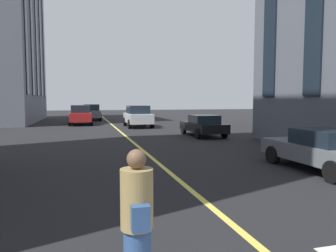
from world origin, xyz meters
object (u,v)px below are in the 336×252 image
object	(u,v)px
car_red_parked_a	(81,115)
car_grey_mid	(323,150)
car_white_near	(138,116)
car_black_parked_b	(203,125)
car_grey_trailing	(91,112)
car_silver_oncoming	(93,113)
pedestrian_companion	(137,224)

from	to	relation	value
car_red_parked_a	car_grey_mid	bearing A→B (deg)	-161.26
car_grey_mid	car_red_parked_a	distance (m)	24.22
car_white_near	car_red_parked_a	bearing A→B (deg)	50.32
car_red_parked_a	car_black_parked_b	bearing A→B (deg)	-147.54
car_grey_mid	car_black_parked_b	xyz separation A→B (m)	(10.70, 0.00, 0.00)
car_red_parked_a	car_grey_trailing	distance (m)	6.76
car_grey_mid	car_grey_trailing	xyz separation A→B (m)	(29.60, 6.62, 0.27)
car_red_parked_a	car_silver_oncoming	distance (m)	12.23
car_silver_oncoming	car_white_near	distance (m)	16.51
pedestrian_companion	car_grey_mid	bearing A→B (deg)	-54.06
car_silver_oncoming	pedestrian_companion	world-z (taller)	pedestrian_companion
car_black_parked_b	car_white_near	bearing A→B (deg)	19.60
car_grey_trailing	car_black_parked_b	bearing A→B (deg)	-160.70
car_red_parked_a	pedestrian_companion	size ratio (longest dim) A/B	2.70
car_black_parked_b	pedestrian_companion	size ratio (longest dim) A/B	2.53
car_black_parked_b	car_silver_oncoming	xyz separation A→B (m)	(24.37, 6.28, 0.00)
car_grey_mid	car_red_parked_a	size ratio (longest dim) A/B	0.94
car_silver_oncoming	pedestrian_companion	xyz separation A→B (m)	(-40.11, 0.67, 0.17)
car_grey_trailing	pedestrian_companion	distance (m)	34.64
car_grey_mid	pedestrian_companion	distance (m)	8.59
car_red_parked_a	car_grey_trailing	bearing A→B (deg)	-9.91
car_grey_mid	car_silver_oncoming	size ratio (longest dim) A/B	1.00
car_grey_trailing	car_silver_oncoming	distance (m)	5.49
car_grey_trailing	car_white_near	size ratio (longest dim) A/B	1.00
car_red_parked_a	car_white_near	distance (m)	6.31
car_grey_trailing	car_white_near	world-z (taller)	same
car_black_parked_b	car_grey_mid	bearing A→B (deg)	180.00
car_grey_trailing	car_silver_oncoming	size ratio (longest dim) A/B	1.07
car_black_parked_b	car_white_near	distance (m)	8.71
pedestrian_companion	car_black_parked_b	bearing A→B (deg)	-23.82
car_black_parked_b	car_white_near	xyz separation A→B (m)	(8.20, 2.92, 0.27)
car_black_parked_b	car_red_parked_a	size ratio (longest dim) A/B	0.94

